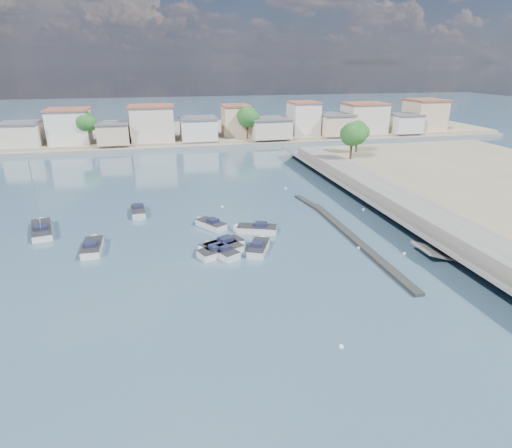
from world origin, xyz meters
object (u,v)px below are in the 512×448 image
Objects in this scene: motorboat_a at (220,251)px; sailboat at (42,229)px; motorboat_f at (210,224)px; motorboat_d at (220,246)px; motorboat_h at (223,251)px; motorboat_b at (259,247)px; motorboat_e at (93,247)px; motorboat_c at (255,229)px; motorboat_g at (138,212)px.

motorboat_a is 0.53× the size of sailboat.
motorboat_f is at bearing -8.29° from sailboat.
sailboat is at bearing 153.81° from motorboat_d.
motorboat_h is 0.60× the size of sailboat.
motorboat_f is (-4.32, 8.28, 0.00)m from motorboat_b.
motorboat_h is at bearing -87.73° from motorboat_f.
motorboat_a is 8.33m from motorboat_f.
motorboat_a is 14.09m from motorboat_e.
motorboat_e is (-18.50, -1.09, -0.00)m from motorboat_c.
motorboat_h is (0.33, -8.30, 0.00)m from motorboat_f.
motorboat_e is at bearing 162.53° from motorboat_h.
motorboat_h is (0.31, 0.02, -0.00)m from motorboat_a.
motorboat_f is at bearing 150.50° from motorboat_c.
sailboat reaches higher than motorboat_b.
motorboat_d is 1.27m from motorboat_h.
motorboat_f is (-0.02, 8.33, -0.00)m from motorboat_a.
motorboat_g is at bearing 123.14° from motorboat_d.
motorboat_c is 1.04× the size of motorboat_g.
motorboat_a is 1.30m from motorboat_d.
motorboat_d is at bearing -88.35° from motorboat_f.
motorboat_g is at bearing 131.11° from motorboat_b.
motorboat_h is (9.13, -15.06, -0.00)m from motorboat_g.
motorboat_f and motorboat_g have the same top height.
motorboat_c is 0.58× the size of sailboat.
motorboat_g is (-13.91, 9.65, 0.00)m from motorboat_c.
motorboat_c is 1.19× the size of motorboat_f.
motorboat_b is at bearing 0.61° from motorboat_a.
motorboat_b is 19.96m from motorboat_g.
sailboat reaches higher than motorboat_h.
motorboat_g is at bearing 66.88° from motorboat_e.
motorboat_c and motorboat_g have the same top height.
motorboat_f is at bearing 16.57° from motorboat_e.
motorboat_e is at bearing 167.35° from motorboat_d.
motorboat_c is 6.42m from motorboat_d.
motorboat_a and motorboat_g have the same top height.
motorboat_g is (-9.00, 13.79, 0.00)m from motorboat_d.
motorboat_d is 1.07× the size of motorboat_g.
motorboat_c and motorboat_f have the same top height.
motorboat_g is (-8.82, 15.08, 0.00)m from motorboat_a.
motorboat_g is 11.86m from sailboat.
motorboat_e is (-17.71, 4.30, 0.00)m from motorboat_b.
motorboat_c is 0.97× the size of motorboat_h.
motorboat_c is at bearing 46.84° from motorboat_a.
motorboat_h is (0.13, -1.27, 0.00)m from motorboat_d.
motorboat_a is 0.88× the size of motorboat_d.
motorboat_b and motorboat_h have the same top height.
motorboat_e is 1.00× the size of motorboat_h.
motorboat_a and motorboat_f have the same top height.
sailboat is (-20.04, 11.24, 0.03)m from motorboat_a.
sailboat is (-25.14, 5.81, 0.03)m from motorboat_c.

